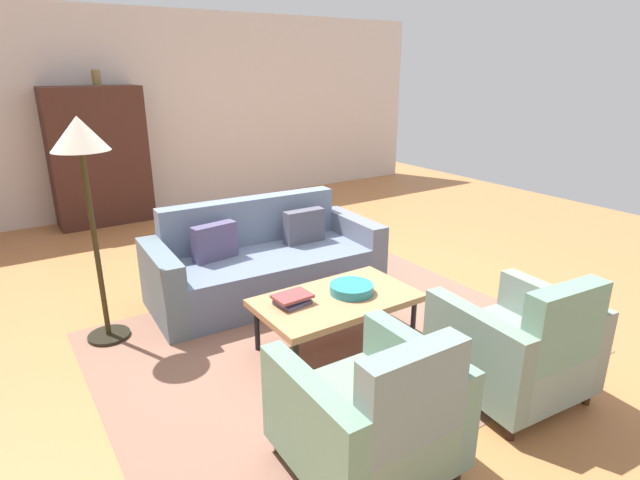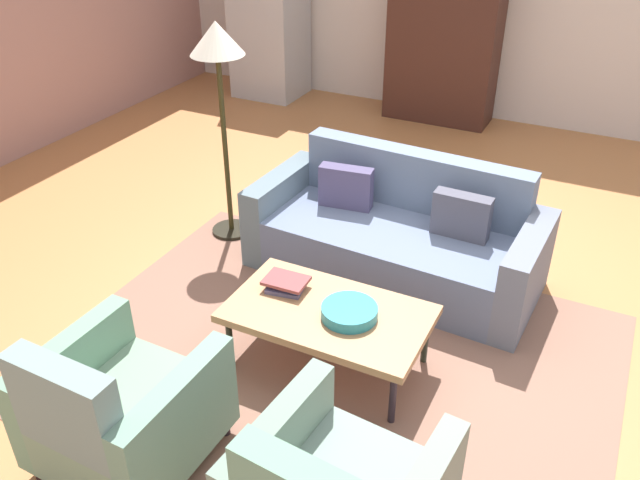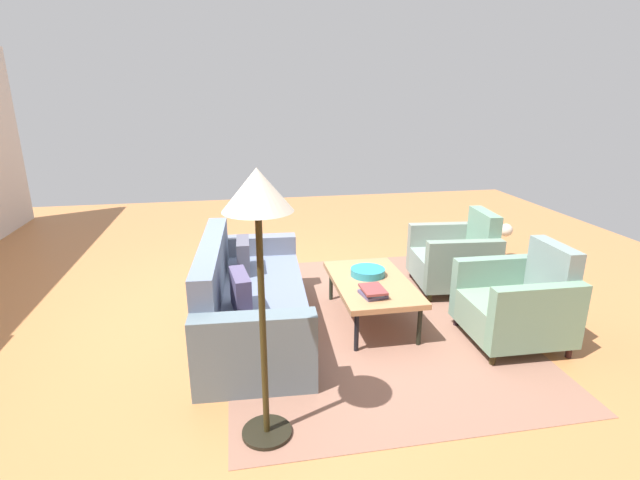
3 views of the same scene
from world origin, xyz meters
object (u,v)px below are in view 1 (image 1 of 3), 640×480
floor_lamp (82,156)px  armchair_right (520,350)px  couch (263,264)px  armchair_left (374,419)px  coffee_table (337,301)px  fruit_bowl (351,289)px  book_stack (292,299)px  cabinet (99,157)px  vase_tall (96,78)px

floor_lamp → armchair_right: bearing=-48.3°
couch → armchair_left: (-0.61, -2.35, 0.06)m
coffee_table → fruit_bowl: bearing=-0.0°
book_stack → couch: bearing=73.0°
armchair_left → book_stack: size_ratio=3.21×
cabinet → armchair_right: bearing=-76.9°
floor_lamp → book_stack: bearing=-42.9°
fruit_bowl → cabinet: cabinet is taller
fruit_bowl → floor_lamp: size_ratio=0.19×
couch → fruit_bowl: (0.13, -1.19, 0.16)m
armchair_left → cabinet: cabinet is taller
coffee_table → armchair_left: size_ratio=1.36×
cabinet → floor_lamp: 3.45m
couch → cabinet: 3.38m
couch → floor_lamp: size_ratio=1.25×
coffee_table → floor_lamp: floor_lamp is taller
coffee_table → book_stack: 0.35m
fruit_bowl → book_stack: bearing=169.5°
book_stack → armchair_right: bearing=-53.5°
armchair_right → fruit_bowl: size_ratio=2.64×
book_stack → cabinet: size_ratio=0.15×
couch → armchair_left: bearing=78.5°
coffee_table → cabinet: size_ratio=0.67×
fruit_bowl → book_stack: same height
armchair_left → fruit_bowl: armchair_left is taller
armchair_left → floor_lamp: 2.66m
couch → vase_tall: bearing=-76.4°
cabinet → book_stack: bearing=-85.1°
couch → armchair_right: bearing=107.0°
book_stack → floor_lamp: 1.80m
armchair_left → couch: bearing=76.9°
vase_tall → coffee_table: bearing=-82.2°
coffee_table → floor_lamp: 2.10m
vase_tall → armchair_left: bearing=-89.9°
coffee_table → vase_tall: size_ratio=6.19×
armchair_right → fruit_bowl: armchair_right is taller
book_stack → cabinet: cabinet is taller
fruit_bowl → armchair_left: bearing=-122.3°
armchair_right → coffee_table: bearing=122.2°
fruit_bowl → cabinet: 4.53m
armchair_right → vase_tall: bearing=107.3°
armchair_right → fruit_bowl: (-0.46, 1.17, 0.10)m
armchair_right → book_stack: size_ratio=3.21×
coffee_table → fruit_bowl: fruit_bowl is taller
coffee_table → book_stack: (-0.33, 0.09, 0.07)m
book_stack → vase_tall: bearing=93.6°
vase_tall → floor_lamp: size_ratio=0.11×
book_stack → vase_tall: 4.58m
armchair_right → vase_tall: (-1.20, 5.59, 1.55)m
couch → vase_tall: vase_tall is taller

